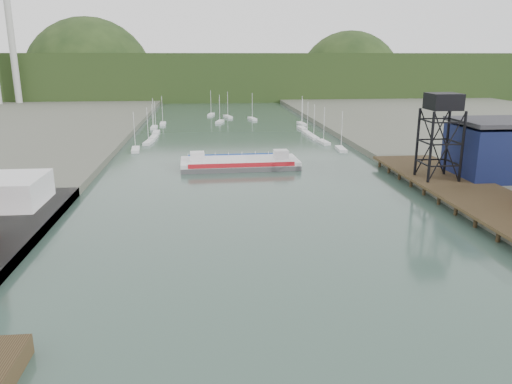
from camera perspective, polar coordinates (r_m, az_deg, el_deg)
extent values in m
cube|color=black|center=(91.42, 24.43, -0.58)|extent=(14.00, 70.00, 0.50)
cylinder|color=black|center=(88.86, 21.00, -1.39)|extent=(0.60, 0.60, 2.20)
cylinder|color=black|center=(96.31, 19.36, 4.81)|extent=(0.50, 0.50, 13.00)
cylinder|color=black|center=(99.00, 22.52, 4.78)|extent=(0.50, 0.50, 13.00)
cylinder|color=black|center=(101.69, 17.96, 5.45)|extent=(0.50, 0.50, 13.00)
cylinder|color=black|center=(104.24, 21.00, 5.41)|extent=(0.50, 0.50, 13.00)
cube|color=black|center=(99.29, 20.64, 9.66)|extent=(5.50, 5.50, 3.00)
cube|color=black|center=(109.63, 26.75, 4.13)|extent=(20.00, 14.00, 10.00)
cube|color=#2D2D33|center=(108.81, 27.13, 7.18)|extent=(20.50, 14.50, 0.80)
cube|color=silver|center=(138.15, -13.60, 4.72)|extent=(2.67, 7.65, 0.90)
cube|color=silver|center=(149.02, -12.17, 5.56)|extent=(2.81, 7.67, 0.90)
cube|color=silver|center=(157.66, -11.63, 6.11)|extent=(2.35, 7.59, 0.90)
cube|color=silver|center=(167.43, -11.35, 6.65)|extent=(2.01, 7.50, 0.90)
cube|color=silver|center=(179.67, -11.58, 7.22)|extent=(2.00, 7.50, 0.90)
cube|color=silver|center=(189.16, -10.60, 7.66)|extent=(2.16, 7.54, 0.90)
cube|color=silver|center=(136.98, 9.68, 4.84)|extent=(2.53, 7.62, 0.90)
cube|color=silver|center=(147.39, 7.71, 5.66)|extent=(2.76, 7.67, 0.90)
cube|color=silver|center=(155.61, 6.60, 6.20)|extent=(2.22, 7.56, 0.90)
cube|color=silver|center=(164.27, 5.87, 6.71)|extent=(2.18, 7.54, 0.90)
cube|color=silver|center=(175.11, 5.27, 7.26)|extent=(2.46, 7.61, 0.90)
cube|color=silver|center=(186.80, 5.23, 7.76)|extent=(2.48, 7.61, 0.90)
cube|color=silver|center=(192.40, -4.16, 8.01)|extent=(3.78, 7.76, 0.90)
cube|color=silver|center=(201.14, -0.43, 8.37)|extent=(3.31, 7.74, 0.90)
cube|color=silver|center=(208.41, -3.24, 8.59)|extent=(3.76, 7.76, 0.90)
cube|color=silver|center=(216.16, -5.15, 8.79)|extent=(3.40, 7.74, 0.90)
cylinder|color=#B0B0AA|center=(281.69, -26.10, 14.92)|extent=(3.20, 3.20, 60.00)
cube|color=black|center=(331.12, -4.42, 13.10)|extent=(500.00, 120.00, 28.00)
sphere|color=black|center=(338.77, -18.36, 11.75)|extent=(80.00, 80.00, 80.00)
sphere|color=black|center=(355.27, 10.56, 12.07)|extent=(70.00, 70.00, 70.00)
cube|color=#48484B|center=(114.33, -1.88, 3.08)|extent=(26.88, 11.35, 1.06)
cube|color=silver|center=(114.13, -1.89, 3.55)|extent=(26.88, 11.35, 0.85)
cube|color=red|center=(108.85, -1.61, 3.08)|extent=(23.40, 0.79, 0.96)
cube|color=navy|center=(119.33, -2.14, 4.17)|extent=(23.40, 0.79, 0.96)
cube|color=silver|center=(113.39, -6.73, 4.03)|extent=(3.28, 3.28, 2.13)
cube|color=silver|center=(115.16, 2.87, 4.29)|extent=(3.28, 3.28, 2.13)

